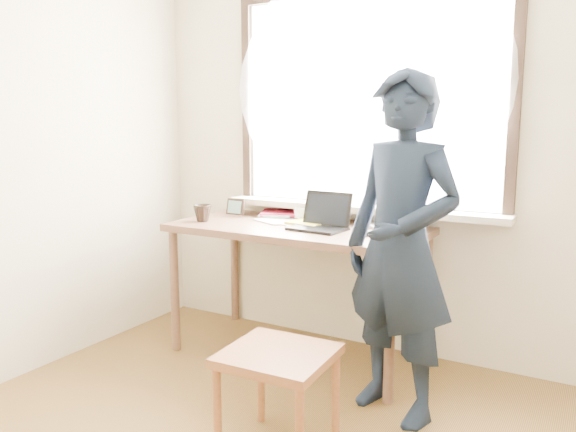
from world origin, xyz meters
The scene contains 12 objects.
room_shell centered at (-0.02, 0.20, 1.64)m, with size 3.52×4.02×2.61m.
desk centered at (-0.49, 1.63, 0.75)m, with size 1.56×0.78×0.84m.
laptop centered at (-0.31, 1.60, 0.89)m, with size 0.34×0.28×0.22m.
mug_white centered at (-0.56, 1.82, 0.88)m, with size 0.11×0.11×0.09m, color white.
mug_dark centered at (-1.10, 1.45, 0.89)m, with size 0.12×0.12×0.11m, color black.
mouse centered at (0.03, 1.53, 0.85)m, with size 0.09×0.06×0.03m, color black.
desk_clutter centered at (-0.72, 1.86, 0.86)m, with size 0.61×0.53×0.04m.
book_a centered at (-0.89, 1.84, 0.85)m, with size 0.22×0.29×0.03m, color white.
book_b centered at (-0.05, 1.92, 0.85)m, with size 0.18×0.25×0.02m, color white.
picture_frame centered at (-1.03, 1.73, 0.89)m, with size 0.14×0.02×0.11m.
work_chair centered at (-0.05, 0.63, 0.40)m, with size 0.48×0.46×0.47m.
person centered at (0.30, 1.23, 0.86)m, with size 0.63×0.41×1.72m, color black.
Camera 1 is at (1.15, -1.37, 1.45)m, focal length 35.00 mm.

